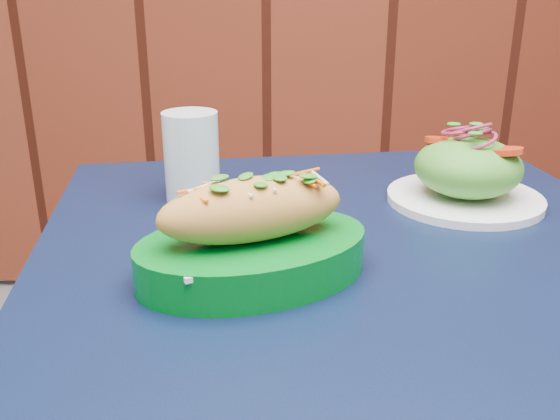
{
  "coord_description": "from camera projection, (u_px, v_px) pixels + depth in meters",
  "views": [
    {
      "loc": [
        -0.33,
        0.94,
        1.07
      ],
      "look_at": [
        -0.34,
        1.62,
        0.81
      ],
      "focal_mm": 40.0,
      "sensor_mm": 36.0,
      "label": 1
    }
  ],
  "objects": [
    {
      "name": "cafe_table",
      "position": [
        351.0,
        300.0,
        0.83
      ],
      "size": [
        0.91,
        0.91,
        0.75
      ],
      "rotation": [
        0.0,
        0.0,
        0.15
      ],
      "color": "black",
      "rests_on": "ground"
    },
    {
      "name": "salad_plate",
      "position": [
        467.0,
        173.0,
        0.91
      ],
      "size": [
        0.23,
        0.23,
        0.12
      ],
      "rotation": [
        0.0,
        0.0,
        -0.27
      ],
      "color": "white",
      "rests_on": "cafe_table"
    },
    {
      "name": "banh_mi_basket",
      "position": [
        253.0,
        237.0,
        0.69
      ],
      "size": [
        0.31,
        0.26,
        0.12
      ],
      "rotation": [
        0.0,
        0.0,
        0.4
      ],
      "color": "#006819",
      "rests_on": "cafe_table"
    },
    {
      "name": "water_glass",
      "position": [
        192.0,
        156.0,
        0.92
      ],
      "size": [
        0.08,
        0.08,
        0.13
      ],
      "primitive_type": "cylinder",
      "color": "silver",
      "rests_on": "cafe_table"
    }
  ]
}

